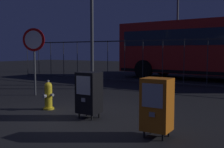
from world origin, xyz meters
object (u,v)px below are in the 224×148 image
Objects in this scene: fire_hydrant at (48,96)px; newspaper_box_primary at (157,104)px; street_light_far_left at (178,19)px; newspaper_box_secondary at (89,92)px; bus_near at (222,46)px; stop_sign at (34,47)px.

fire_hydrant is 0.73× the size of newspaper_box_primary.
fire_hydrant is 14.42m from street_light_far_left.
fire_hydrant is 0.73× the size of newspaper_box_secondary.
bus_near reaches higher than newspaper_box_secondary.
newspaper_box_secondary is 0.16× the size of street_light_far_left.
street_light_far_left reaches higher than fire_hydrant.
street_light_far_left is (-1.26, 13.97, 3.37)m from fire_hydrant.
stop_sign is (-1.99, 1.40, 1.25)m from fire_hydrant.
fire_hydrant is 2.73m from stop_sign.
bus_near is (-0.70, 10.06, 1.14)m from newspaper_box_primary.
bus_near is at bearing 93.96° from newspaper_box_primary.
fire_hydrant is at bearing -100.74° from bus_near.
bus_near is (1.09, 9.57, 1.14)m from newspaper_box_secondary.
newspaper_box_primary is 0.10× the size of bus_near.
newspaper_box_primary is 0.46× the size of stop_sign.
fire_hydrant is 0.07× the size of bus_near.
newspaper_box_primary is 15.64m from street_light_far_left.
street_light_far_left is at bearing 133.65° from bus_near.
newspaper_box_primary is (3.21, -0.69, 0.22)m from fire_hydrant.
newspaper_box_secondary is at bearing -7.98° from fire_hydrant.
street_light_far_left reaches higher than stop_sign.
fire_hydrant is at bearing -35.16° from stop_sign.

